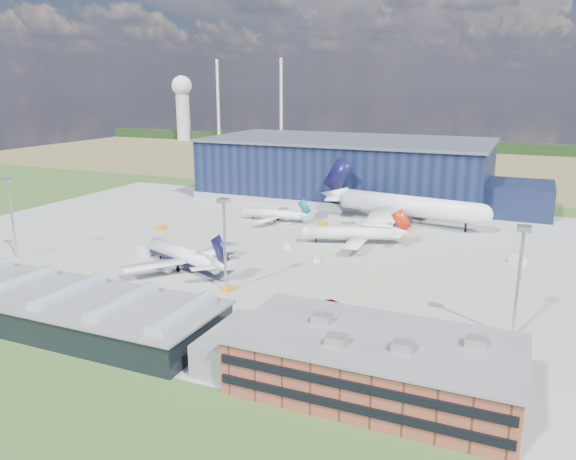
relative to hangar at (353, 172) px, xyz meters
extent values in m
plane|color=#365720|center=(-2.81, -94.80, -11.62)|extent=(600.00, 600.00, 0.00)
cube|color=#9F9F9A|center=(-2.81, -84.80, -11.59)|extent=(220.00, 160.00, 0.06)
cube|color=yellow|center=(-2.81, -104.80, -11.54)|extent=(180.00, 0.40, 0.02)
cube|color=yellow|center=(-2.81, -59.80, -11.54)|extent=(180.00, 0.40, 0.02)
cube|color=yellow|center=(-32.81, -84.80, -11.54)|extent=(0.40, 120.00, 0.02)
cube|color=yellow|center=(37.19, -84.80, -11.54)|extent=(0.40, 120.00, 0.02)
cube|color=olive|center=(-2.81, 125.20, -11.62)|extent=(600.00, 220.00, 0.01)
cube|color=black|center=(-2.81, 205.20, -7.62)|extent=(600.00, 8.00, 8.00)
cylinder|color=silver|center=(-182.81, 195.20, 23.38)|extent=(2.40, 2.40, 70.00)
cylinder|color=silver|center=(-122.81, 195.20, 23.38)|extent=(2.40, 2.40, 70.00)
cylinder|color=silver|center=(-222.81, 200.20, 8.38)|extent=(12.00, 12.00, 40.00)
sphere|color=white|center=(-222.81, 200.20, 36.38)|extent=(18.00, 18.00, 18.00)
cube|color=black|center=(-2.81, 0.20, 0.88)|extent=(120.00, 60.00, 25.00)
cube|color=#90939D|center=(-2.81, 0.20, -10.02)|extent=(121.00, 61.00, 3.20)
cube|color=#545A6A|center=(-2.81, 0.20, 13.88)|extent=(122.00, 62.00, 1.20)
cube|color=black|center=(69.19, -4.80, -5.62)|extent=(24.00, 30.00, 12.00)
cube|color=brown|center=(52.19, -154.80, -7.12)|extent=(45.00, 22.00, 9.00)
cube|color=slate|center=(52.19, -154.80, -2.42)|extent=(46.00, 23.00, 0.50)
cube|color=black|center=(52.19, -166.00, -8.62)|extent=(44.00, 0.40, 1.40)
cube|color=black|center=(52.19, -166.00, -5.12)|extent=(44.00, 0.40, 1.40)
cube|color=black|center=(52.19, -143.60, -8.62)|extent=(44.00, 0.40, 1.40)
cube|color=black|center=(52.19, -143.60, -5.12)|extent=(44.00, 0.40, 1.40)
cube|color=#A3A39F|center=(42.19, -152.80, -1.52)|extent=(3.20, 2.60, 1.60)
cube|color=#A3A39F|center=(57.19, -157.80, -1.52)|extent=(3.20, 2.60, 1.60)
cube|color=#A3A39F|center=(67.19, -151.80, -1.52)|extent=(3.20, 2.60, 1.60)
cube|color=#A3A39F|center=(47.19, -159.80, -1.52)|extent=(3.20, 2.60, 1.60)
cube|color=black|center=(-12.81, -154.80, -8.62)|extent=(65.00, 22.00, 6.00)
cube|color=slate|center=(-12.81, -154.80, -5.42)|extent=(66.00, 23.00, 0.50)
cube|color=slate|center=(27.19, -154.80, -8.62)|extent=(10.00, 18.00, 6.00)
cylinder|color=#98AEBC|center=(-26.81, -154.80, -5.22)|extent=(4.40, 18.00, 4.40)
cylinder|color=#98AEBC|center=(-12.81, -154.80, -5.22)|extent=(4.40, 18.00, 4.40)
cylinder|color=#98AEBC|center=(1.19, -154.80, -5.22)|extent=(4.40, 18.00, 4.40)
cylinder|color=#98AEBC|center=(15.19, -154.80, -5.22)|extent=(4.40, 18.00, 4.40)
cylinder|color=#AEB0B5|center=(-62.81, -124.80, -0.62)|extent=(0.70, 0.70, 22.00)
cube|color=#AEB0B5|center=(-62.81, -124.80, 10.88)|extent=(2.60, 2.60, 1.00)
cylinder|color=#AEB0B5|center=(7.19, -124.80, -0.62)|extent=(0.70, 0.70, 22.00)
cube|color=#AEB0B5|center=(7.19, -124.80, 10.88)|extent=(2.60, 2.60, 1.00)
cylinder|color=#AEB0B5|center=(72.19, -124.80, -0.62)|extent=(0.70, 0.70, 22.00)
cube|color=#AEB0B5|center=(72.19, -124.80, 10.88)|extent=(2.60, 2.60, 1.00)
cube|color=orange|center=(-42.87, -81.94, -10.85)|extent=(2.35, 3.73, 1.53)
cube|color=orange|center=(7.60, -124.70, -11.01)|extent=(2.32, 3.09, 1.22)
cube|color=silver|center=(-29.64, -108.89, -10.47)|extent=(5.70, 4.48, 2.29)
cube|color=silver|center=(18.90, -94.08, -11.00)|extent=(2.87, 3.37, 1.24)
cube|color=silver|center=(71.32, -72.95, -10.55)|extent=(4.96, 4.51, 2.12)
cube|color=orange|center=(6.22, -53.96, -10.87)|extent=(2.86, 3.81, 1.49)
cube|color=silver|center=(5.52, -84.93, -10.96)|extent=(3.57, 3.53, 1.31)
cube|color=silver|center=(9.20, -140.80, -10.31)|extent=(5.88, 3.74, 2.61)
imported|color=#99999E|center=(33.58, -122.28, -11.06)|extent=(3.35, 1.52, 1.12)
imported|color=#99999E|center=(47.83, -142.80, -10.94)|extent=(4.30, 2.20, 1.35)
camera|label=1|loc=(72.47, -236.25, 36.98)|focal=35.00mm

